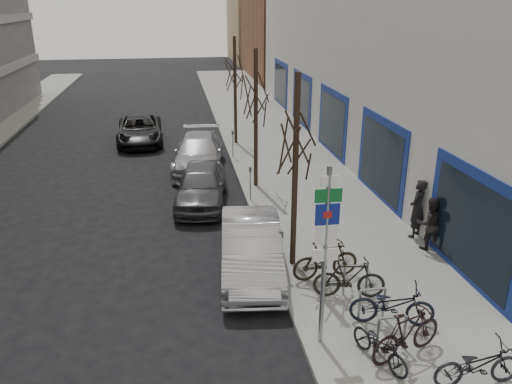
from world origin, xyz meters
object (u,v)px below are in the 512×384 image
object	(u,v)px
bike_near_left	(381,343)
bike_far_curb	(479,361)
meter_front	(281,248)
bike_mid_curb	(393,302)
tree_near	(296,127)
parked_car_back	(199,153)
meter_mid	(250,180)
pedestrian_near	(417,209)
meter_back	(233,141)
bike_near_right	(407,333)
lane_car	(140,130)
tree_mid	(256,87)
highway_sign_pole	(325,247)
bike_rack	(372,300)
parked_car_front	(251,248)
parked_car_mid	(201,185)
pedestrian_far	(430,223)
bike_far_inner	(326,260)
tree_far	(235,66)
bike_mid_inner	(349,278)

from	to	relation	value
bike_near_left	bike_far_curb	size ratio (longest dim) A/B	0.86
meter_front	bike_mid_curb	world-z (taller)	meter_front
meter_front	bike_near_left	distance (m)	4.07
tree_near	parked_car_back	size ratio (longest dim) A/B	1.06
meter_mid	pedestrian_near	bearing A→B (deg)	-40.20
meter_back	bike_near_right	xyz separation A→B (m)	(1.87, -14.77, -0.19)
tree_near	lane_car	xyz separation A→B (m)	(-4.98, 14.38, -3.41)
tree_mid	meter_front	xyz separation A→B (m)	(-0.45, -7.00, -3.19)
bike_far_curb	bike_mid_curb	bearing A→B (deg)	22.13
bike_mid_curb	highway_sign_pole	bearing A→B (deg)	117.05
bike_rack	bike_near_right	world-z (taller)	bike_near_right
tree_mid	parked_car_front	distance (m)	7.46
parked_car_mid	pedestrian_far	distance (m)	8.17
bike_far_inner	meter_mid	bearing A→B (deg)	4.94
tree_far	meter_back	xyz separation A→B (m)	(-0.45, -2.50, -3.19)
tree_far	parked_car_back	size ratio (longest dim) A/B	1.06
bike_mid_curb	pedestrian_far	distance (m)	4.28
bike_mid_inner	parked_car_front	distance (m)	2.88
bike_near_left	bike_far_inner	distance (m)	3.41
bike_far_curb	parked_car_back	size ratio (longest dim) A/B	0.34
highway_sign_pole	parked_car_mid	size ratio (longest dim) A/B	0.96
meter_mid	lane_car	size ratio (longest dim) A/B	0.26
highway_sign_pole	bike_near_right	world-z (taller)	highway_sign_pole
tree_far	pedestrian_far	world-z (taller)	tree_far
tree_mid	bike_mid_curb	world-z (taller)	tree_mid
parked_car_mid	tree_near	bearing A→B (deg)	-58.68
pedestrian_far	parked_car_back	bearing A→B (deg)	-48.10
tree_far	pedestrian_near	bearing A→B (deg)	-70.60
parked_car_front	parked_car_back	xyz separation A→B (m)	(-0.92, 9.41, -0.00)
bike_mid_curb	parked_car_back	distance (m)	13.04
parked_car_front	pedestrian_near	world-z (taller)	pedestrian_near
bike_near_right	bike_mid_inner	size ratio (longest dim) A/B	1.04
tree_mid	parked_car_mid	xyz separation A→B (m)	(-2.26, -1.27, -3.36)
tree_mid	pedestrian_far	distance (m)	8.17
bike_far_inner	highway_sign_pole	bearing A→B (deg)	155.55
bike_rack	parked_car_front	bearing A→B (deg)	130.15
tree_mid	bike_near_left	distance (m)	11.43
meter_back	bike_mid_inner	xyz separation A→B (m)	(1.43, -12.43, -0.22)
tree_mid	pedestrian_far	bearing A→B (deg)	-56.19
bike_mid_inner	bike_near_left	bearing A→B (deg)	-172.02
meter_front	parked_car_mid	size ratio (longest dim) A/B	0.29
meter_mid	bike_near_right	bearing A→B (deg)	-78.62
tree_near	tree_far	world-z (taller)	same
meter_mid	parked_car_back	bearing A→B (deg)	111.05
highway_sign_pole	bike_rack	distance (m)	2.36
tree_far	bike_far_curb	world-z (taller)	tree_far
bike_near_left	parked_car_front	distance (m)	4.75
tree_near	bike_near_left	xyz separation A→B (m)	(0.81, -4.36, -3.48)
tree_mid	bike_near_left	bearing A→B (deg)	-85.73
bike_near_left	pedestrian_far	distance (m)	5.72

